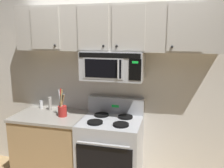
{
  "coord_description": "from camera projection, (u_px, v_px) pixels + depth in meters",
  "views": [
    {
      "loc": [
        0.7,
        -2.34,
        1.96
      ],
      "look_at": [
        0.0,
        0.49,
        1.35
      ],
      "focal_mm": 38.64,
      "sensor_mm": 36.0,
      "label": 1
    }
  ],
  "objects": [
    {
      "name": "pepper_mill",
      "position": [
        50.0,
        104.0,
        3.38
      ],
      "size": [
        0.05,
        0.05,
        0.19
      ],
      "primitive_type": "cylinder",
      "color": "#B7B2A8",
      "rests_on": "counter_segment"
    },
    {
      "name": "upper_cabinets",
      "position": [
        114.0,
        28.0,
        2.92
      ],
      "size": [
        2.5,
        0.36,
        0.55
      ],
      "color": "#BCB7AD"
    },
    {
      "name": "utensil_crock_red",
      "position": [
        62.0,
        109.0,
        3.13
      ],
      "size": [
        0.11,
        0.11,
        0.37
      ],
      "color": "red",
      "rests_on": "counter_segment"
    },
    {
      "name": "salt_shaker",
      "position": [
        41.0,
        104.0,
        3.48
      ],
      "size": [
        0.05,
        0.05,
        0.12
      ],
      "color": "white",
      "rests_on": "counter_segment"
    },
    {
      "name": "counter_segment",
      "position": [
        52.0,
        146.0,
        3.3
      ],
      "size": [
        0.93,
        0.65,
        0.9
      ],
      "color": "tan",
      "rests_on": "ground_plane"
    },
    {
      "name": "back_wall",
      "position": [
        117.0,
        80.0,
        3.26
      ],
      "size": [
        5.2,
        0.1,
        2.7
      ],
      "primitive_type": "cube",
      "color": "silver",
      "rests_on": "ground_plane"
    },
    {
      "name": "stove_range",
      "position": [
        111.0,
        152.0,
        3.1
      ],
      "size": [
        0.76,
        0.69,
        1.12
      ],
      "color": "#B7BABF",
      "rests_on": "ground_plane"
    },
    {
      "name": "over_range_microwave",
      "position": [
        113.0,
        65.0,
        2.98
      ],
      "size": [
        0.76,
        0.43,
        0.35
      ],
      "color": "#B7BABF"
    }
  ]
}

